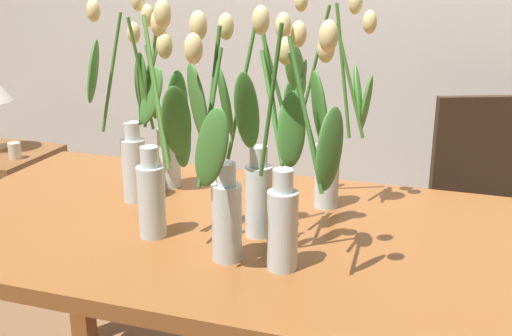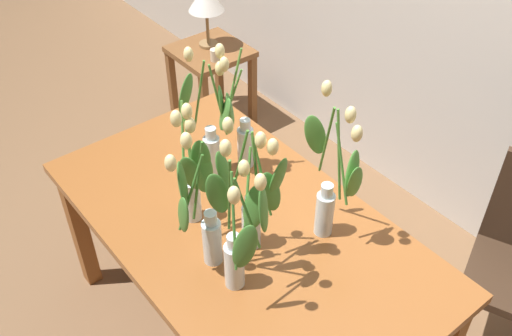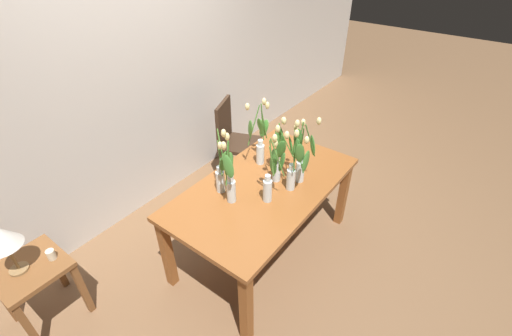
% 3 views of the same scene
% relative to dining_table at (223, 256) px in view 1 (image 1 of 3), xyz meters
% --- Properties ---
extents(dining_table, '(1.60, 0.90, 0.74)m').
position_rel_dining_table_xyz_m(dining_table, '(0.00, 0.00, 0.00)').
color(dining_table, brown).
rests_on(dining_table, ground).
extents(tulip_vase_0, '(0.14, 0.16, 0.56)m').
position_rel_dining_table_xyz_m(tulip_vase_0, '(0.08, -0.22, 0.28)').
color(tulip_vase_0, silver).
rests_on(tulip_vase_0, dining_table).
extents(tulip_vase_1, '(0.25, 0.20, 0.56)m').
position_rel_dining_table_xyz_m(tulip_vase_1, '(0.23, -0.19, 0.30)').
color(tulip_vase_1, silver).
rests_on(tulip_vase_1, dining_table).
extents(tulip_vase_2, '(0.17, 0.24, 0.56)m').
position_rel_dining_table_xyz_m(tulip_vase_2, '(-0.31, 0.09, 0.28)').
color(tulip_vase_2, silver).
rests_on(tulip_vase_2, dining_table).
extents(tulip_vase_3, '(0.26, 0.13, 0.58)m').
position_rel_dining_table_xyz_m(tulip_vase_3, '(0.24, 0.22, 0.31)').
color(tulip_vase_3, silver).
rests_on(tulip_vase_3, dining_table).
extents(tulip_vase_4, '(0.22, 0.21, 0.54)m').
position_rel_dining_table_xyz_m(tulip_vase_4, '(0.14, -0.05, 0.32)').
color(tulip_vase_4, silver).
rests_on(tulip_vase_4, dining_table).
extents(tulip_vase_5, '(0.17, 0.15, 0.58)m').
position_rel_dining_table_xyz_m(tulip_vase_5, '(-0.10, -0.13, 0.30)').
color(tulip_vase_5, silver).
rests_on(tulip_vase_5, dining_table).
extents(tulip_vase_6, '(0.14, 0.17, 0.59)m').
position_rel_dining_table_xyz_m(tulip_vase_6, '(-0.27, 0.20, 0.27)').
color(tulip_vase_6, silver).
rests_on(tulip_vase_6, dining_table).
extents(dining_chair, '(0.52, 0.52, 0.93)m').
position_rel_dining_table_xyz_m(dining_chair, '(0.71, 0.92, -0.12)').
color(dining_chair, '#382619').
rests_on(dining_chair, ground).
extents(side_table, '(0.44, 0.44, 0.55)m').
position_rel_dining_table_xyz_m(side_table, '(-1.48, 0.89, -0.22)').
color(side_table, brown).
rests_on(side_table, ground).
extents(pillar_candle, '(0.06, 0.06, 0.07)m').
position_rel_dining_table_xyz_m(pillar_candle, '(-1.34, 0.83, -0.06)').
color(pillar_candle, beige).
rests_on(pillar_candle, side_table).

